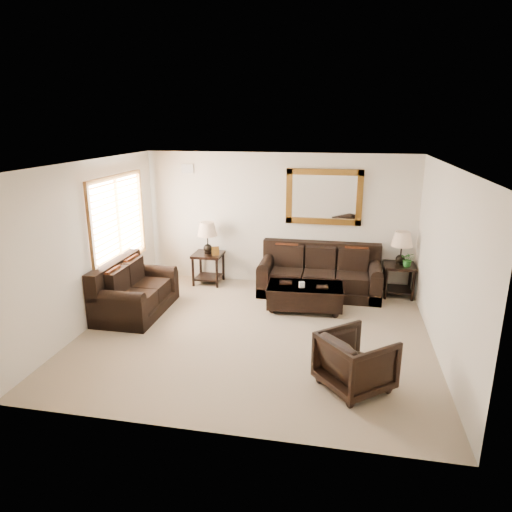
% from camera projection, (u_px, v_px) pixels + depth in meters
% --- Properties ---
extents(room, '(5.51, 5.01, 2.71)m').
position_uv_depth(room, '(255.00, 253.00, 6.99)').
color(room, gray).
rests_on(room, ground).
extents(window, '(0.07, 1.96, 1.66)m').
position_uv_depth(window, '(119.00, 221.00, 8.27)').
color(window, white).
rests_on(window, room).
extents(mirror, '(1.50, 0.06, 1.10)m').
position_uv_depth(mirror, '(324.00, 197.00, 9.00)').
color(mirror, '#522D10').
rests_on(mirror, room).
extents(air_vent, '(0.25, 0.02, 0.18)m').
position_uv_depth(air_vent, '(188.00, 169.00, 9.38)').
color(air_vent, '#999999').
rests_on(air_vent, room).
extents(sofa, '(2.36, 1.02, 0.96)m').
position_uv_depth(sofa, '(320.00, 276.00, 9.02)').
color(sofa, black).
rests_on(sofa, room).
extents(loveseat, '(0.98, 1.66, 0.93)m').
position_uv_depth(loveseat, '(133.00, 294.00, 8.11)').
color(loveseat, black).
rests_on(loveseat, room).
extents(end_table_left, '(0.60, 0.60, 1.31)m').
position_uv_depth(end_table_left, '(208.00, 244.00, 9.42)').
color(end_table_left, black).
rests_on(end_table_left, room).
extents(end_table_right, '(0.58, 0.58, 1.28)m').
position_uv_depth(end_table_right, '(401.00, 254.00, 8.73)').
color(end_table_right, black).
rests_on(end_table_right, room).
extents(coffee_table, '(1.39, 0.81, 0.57)m').
position_uv_depth(coffee_table, '(305.00, 295.00, 8.22)').
color(coffee_table, black).
rests_on(coffee_table, room).
extents(armchair, '(1.07, 1.08, 0.81)m').
position_uv_depth(armchair, '(356.00, 359.00, 5.75)').
color(armchair, black).
rests_on(armchair, floor).
extents(potted_plant, '(0.33, 0.35, 0.22)m').
position_uv_depth(potted_plant, '(408.00, 261.00, 8.63)').
color(potted_plant, '#215B1F').
rests_on(potted_plant, end_table_right).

